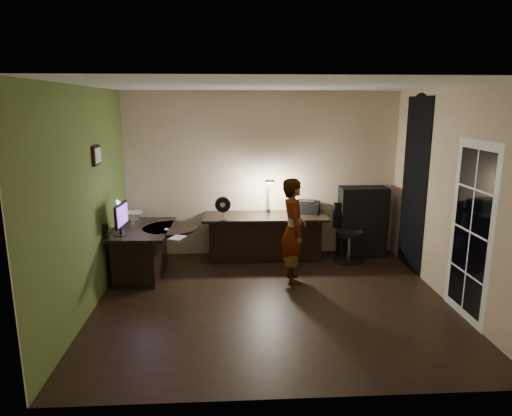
{
  "coord_description": "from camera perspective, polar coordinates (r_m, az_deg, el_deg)",
  "views": [
    {
      "loc": [
        -0.53,
        -5.45,
        2.49
      ],
      "look_at": [
        -0.15,
        1.05,
        1.0
      ],
      "focal_mm": 32.0,
      "sensor_mm": 36.0,
      "label": 1
    }
  ],
  "objects": [
    {
      "name": "floor",
      "position": [
        6.02,
        2.05,
        -11.61
      ],
      "size": [
        4.5,
        4.0,
        0.01
      ],
      "primitive_type": "cube",
      "color": "black",
      "rests_on": "ground"
    },
    {
      "name": "wall_back",
      "position": [
        7.56,
        0.72,
        4.21
      ],
      "size": [
        4.5,
        0.01,
        2.7
      ],
      "primitive_type": "cube",
      "color": "#C8B18C",
      "rests_on": "floor"
    },
    {
      "name": "office_chair",
      "position": [
        7.49,
        11.61,
        -3.08
      ],
      "size": [
        0.61,
        0.61,
        0.93
      ],
      "primitive_type": "cube",
      "rotation": [
        0.0,
        0.0,
        0.19
      ],
      "color": "black",
      "rests_on": "floor"
    },
    {
      "name": "printer",
      "position": [
        7.54,
        6.2,
        0.18
      ],
      "size": [
        0.53,
        0.46,
        0.2
      ],
      "primitive_type": "cube",
      "rotation": [
        0.0,
        0.0,
        -0.3
      ],
      "color": "black",
      "rests_on": "desk_right"
    },
    {
      "name": "headphones",
      "position": [
        7.53,
        4.93,
        -0.24
      ],
      "size": [
        0.2,
        0.1,
        0.09
      ],
      "primitive_type": "cube",
      "rotation": [
        0.0,
        0.0,
        -0.12
      ],
      "color": "#0E4E95",
      "rests_on": "desk_right"
    },
    {
      "name": "ceiling",
      "position": [
        5.48,
        2.28,
        15.13
      ],
      "size": [
        4.5,
        4.0,
        0.01
      ],
      "primitive_type": "cube",
      "color": "silver",
      "rests_on": "floor"
    },
    {
      "name": "wall_left",
      "position": [
        5.83,
        -20.49,
        0.79
      ],
      "size": [
        0.01,
        4.0,
        2.7
      ],
      "primitive_type": "cube",
      "color": "#C8B18C",
      "rests_on": "floor"
    },
    {
      "name": "laptop",
      "position": [
        7.26,
        -15.51,
        0.32
      ],
      "size": [
        0.38,
        0.36,
        0.24
      ],
      "primitive_type": "cube",
      "rotation": [
        0.0,
        0.0,
        0.09
      ],
      "color": "silver",
      "rests_on": "laptop_stand"
    },
    {
      "name": "pen",
      "position": [
        6.27,
        -9.75,
        -3.54
      ],
      "size": [
        0.07,
        0.12,
        0.01
      ],
      "primitive_type": "cube",
      "rotation": [
        0.0,
        0.0,
        0.46
      ],
      "color": "black",
      "rests_on": "desk_left"
    },
    {
      "name": "green_wall_overlay",
      "position": [
        5.83,
        -20.35,
        0.79
      ],
      "size": [
        0.0,
        4.0,
        2.7
      ],
      "primitive_type": "cube",
      "color": "#4F652B",
      "rests_on": "floor"
    },
    {
      "name": "wall_right",
      "position": [
        6.23,
        23.3,
        1.28
      ],
      "size": [
        0.01,
        4.0,
        2.7
      ],
      "primitive_type": "cube",
      "color": "#C8B18C",
      "rests_on": "floor"
    },
    {
      "name": "mouse",
      "position": [
        6.62,
        -11.13,
        -2.63
      ],
      "size": [
        0.08,
        0.1,
        0.03
      ],
      "primitive_type": "ellipsoid",
      "rotation": [
        0.0,
        0.0,
        0.34
      ],
      "color": "silver",
      "rests_on": "desk_left"
    },
    {
      "name": "laptop_stand",
      "position": [
        7.31,
        -15.73,
        -1.07
      ],
      "size": [
        0.33,
        0.31,
        0.11
      ],
      "primitive_type": "cube",
      "rotation": [
        0.0,
        0.0,
        -0.41
      ],
      "color": "silver",
      "rests_on": "desk_left"
    },
    {
      "name": "desk_right",
      "position": [
        7.41,
        1.14,
        -3.72
      ],
      "size": [
        1.99,
        0.73,
        0.74
      ],
      "primitive_type": "cube",
      "rotation": [
        0.0,
        0.0,
        -0.02
      ],
      "color": "black",
      "rests_on": "floor"
    },
    {
      "name": "desk_fan",
      "position": [
        6.99,
        -4.14,
        -0.07
      ],
      "size": [
        0.25,
        0.15,
        0.37
      ],
      "primitive_type": "cube",
      "rotation": [
        0.0,
        0.0,
        -0.09
      ],
      "color": "black",
      "rests_on": "desk_right"
    },
    {
      "name": "arched_doorway",
      "position": [
        7.26,
        19.17,
        2.73
      ],
      "size": [
        0.01,
        0.9,
        2.6
      ],
      "primitive_type": "cube",
      "color": "black",
      "rests_on": "floor"
    },
    {
      "name": "phone",
      "position": [
        6.39,
        -11.67,
        -3.31
      ],
      "size": [
        0.08,
        0.13,
        0.01
      ],
      "primitive_type": "cube",
      "rotation": [
        0.0,
        0.0,
        0.21
      ],
      "color": "black",
      "rests_on": "desk_left"
    },
    {
      "name": "notepad",
      "position": [
        6.22,
        -9.81,
        -3.68
      ],
      "size": [
        0.24,
        0.27,
        0.01
      ],
      "primitive_type": "cube",
      "rotation": [
        0.0,
        0.0,
        -0.37
      ],
      "color": "silver",
      "rests_on": "desk_left"
    },
    {
      "name": "desk_left",
      "position": [
        6.91,
        -13.82,
        -5.37
      ],
      "size": [
        0.83,
        1.31,
        0.74
      ],
      "primitive_type": "cube",
      "rotation": [
        0.0,
        0.0,
        -0.04
      ],
      "color": "black",
      "rests_on": "floor"
    },
    {
      "name": "speaker",
      "position": [
        6.4,
        -18.28,
        -2.8
      ],
      "size": [
        0.1,
        0.1,
        0.2
      ],
      "primitive_type": "cylinder",
      "rotation": [
        0.0,
        0.0,
        0.42
      ],
      "color": "black",
      "rests_on": "desk_left"
    },
    {
      "name": "framed_picture",
      "position": [
        6.17,
        -19.34,
        6.22
      ],
      "size": [
        0.04,
        0.3,
        0.25
      ],
      "primitive_type": "cube",
      "color": "black",
      "rests_on": "wall_left"
    },
    {
      "name": "person",
      "position": [
        6.45,
        4.69,
        -2.83
      ],
      "size": [
        0.38,
        0.55,
        1.49
      ],
      "primitive_type": "imported",
      "rotation": [
        0.0,
        0.0,
        1.63
      ],
      "color": "#D8A88C",
      "rests_on": "floor"
    },
    {
      "name": "monitor",
      "position": [
        6.48,
        -16.6,
        -1.93
      ],
      "size": [
        0.13,
        0.49,
        0.32
      ],
      "primitive_type": "cube",
      "rotation": [
        0.0,
        0.0,
        -0.08
      ],
      "color": "black",
      "rests_on": "desk_left"
    },
    {
      "name": "wall_front",
      "position": [
        3.67,
        5.13,
        -5.26
      ],
      "size": [
        4.5,
        0.01,
        2.7
      ],
      "primitive_type": "cube",
      "color": "#C8B18C",
      "rests_on": "floor"
    },
    {
      "name": "desk_lamp",
      "position": [
        7.45,
        1.57,
        1.7
      ],
      "size": [
        0.22,
        0.31,
        0.61
      ],
      "primitive_type": "cube",
      "rotation": [
        0.0,
        0.0,
        -0.29
      ],
      "color": "black",
      "rests_on": "desk_right"
    },
    {
      "name": "cabinet",
      "position": [
        7.79,
        13.15,
        -1.65
      ],
      "size": [
        0.78,
        0.4,
        1.16
      ],
      "primitive_type": "cube",
      "rotation": [
        0.0,
        0.0,
        -0.02
      ],
      "color": "black",
      "rests_on": "floor"
    },
    {
      "name": "french_door",
      "position": [
        5.81,
        25.25,
        -2.73
      ],
      "size": [
        0.02,
        0.92,
        2.1
      ],
      "primitive_type": "cube",
      "color": "white",
      "rests_on": "floor"
    }
  ]
}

